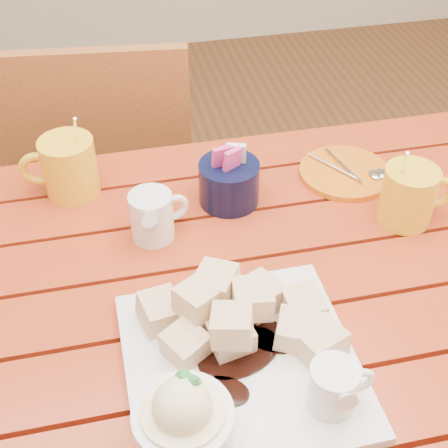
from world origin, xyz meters
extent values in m
cube|color=#A32E15|center=(0.00, -0.23, 0.73)|extent=(1.20, 0.11, 0.03)
cube|color=#A32E15|center=(0.00, -0.11, 0.73)|extent=(1.20, 0.11, 0.03)
cube|color=#A32E15|center=(0.00, 0.00, 0.73)|extent=(1.20, 0.11, 0.03)
cube|color=#A32E15|center=(0.00, 0.11, 0.73)|extent=(1.20, 0.11, 0.03)
cube|color=#A32E15|center=(0.00, 0.23, 0.73)|extent=(1.20, 0.11, 0.03)
cube|color=#A32E15|center=(0.00, 0.34, 0.73)|extent=(1.20, 0.11, 0.03)
cube|color=#A32E15|center=(0.00, 0.36, 0.68)|extent=(1.12, 0.04, 0.08)
cylinder|color=#A32E15|center=(0.55, 0.35, 0.36)|extent=(0.06, 0.06, 0.72)
cube|color=white|center=(0.01, -0.14, 0.76)|extent=(0.29, 0.29, 0.02)
cube|color=#C47D3B|center=(0.03, -0.09, 0.82)|extent=(0.06, 0.06, 0.04)
cube|color=#C47D3B|center=(0.09, -0.13, 0.79)|extent=(0.07, 0.07, 0.04)
cube|color=#C47D3B|center=(0.05, -0.05, 0.79)|extent=(0.07, 0.07, 0.04)
cube|color=#C47D3B|center=(-0.01, -0.06, 0.79)|extent=(0.07, 0.07, 0.04)
cube|color=#C47D3B|center=(-0.04, -0.07, 0.82)|extent=(0.07, 0.07, 0.04)
cube|color=#C47D3B|center=(-0.06, -0.11, 0.79)|extent=(0.07, 0.07, 0.04)
cube|color=#C47D3B|center=(-0.08, -0.05, 0.79)|extent=(0.06, 0.06, 0.04)
cube|color=#C47D3B|center=(0.11, -0.15, 0.79)|extent=(0.07, 0.07, 0.04)
cube|color=#C47D3B|center=(0.00, -0.12, 0.79)|extent=(0.06, 0.06, 0.04)
cube|color=#C47D3B|center=(0.10, -0.09, 0.79)|extent=(0.05, 0.05, 0.04)
cube|color=#C47D3B|center=(-0.01, -0.05, 0.82)|extent=(0.07, 0.07, 0.04)
cube|color=#C47D3B|center=(0.00, -0.12, 0.82)|extent=(0.07, 0.07, 0.04)
cylinder|color=white|center=(-0.08, -0.23, 0.79)|extent=(0.11, 0.11, 0.05)
cylinder|color=#FFF5BB|center=(-0.08, -0.23, 0.80)|extent=(0.09, 0.09, 0.03)
sphere|color=#FFF5BB|center=(-0.08, -0.23, 0.82)|extent=(0.07, 0.07, 0.07)
cone|color=#2C8839|center=(-0.07, -0.22, 0.85)|extent=(0.04, 0.04, 0.03)
cone|color=#2C8839|center=(-0.08, -0.21, 0.85)|extent=(0.03, 0.03, 0.03)
cylinder|color=white|center=(0.10, -0.22, 0.80)|extent=(0.06, 0.06, 0.06)
cylinder|color=black|center=(0.10, -0.22, 0.83)|extent=(0.05, 0.05, 0.01)
cone|color=white|center=(0.10, -0.25, 0.82)|extent=(0.03, 0.02, 0.03)
torus|color=white|center=(0.13, -0.22, 0.80)|extent=(0.04, 0.01, 0.04)
cylinder|color=yellow|center=(-0.19, 0.29, 0.80)|extent=(0.09, 0.09, 0.10)
cylinder|color=black|center=(-0.19, 0.29, 0.84)|extent=(0.08, 0.08, 0.01)
torus|color=yellow|center=(-0.24, 0.30, 0.80)|extent=(0.06, 0.02, 0.06)
cylinder|color=silver|center=(-0.17, 0.30, 0.84)|extent=(0.02, 0.06, 0.13)
cylinder|color=yellow|center=(0.34, 0.10, 0.80)|extent=(0.09, 0.09, 0.10)
cylinder|color=black|center=(0.34, 0.10, 0.84)|extent=(0.07, 0.07, 0.01)
torus|color=yellow|center=(0.39, 0.09, 0.80)|extent=(0.06, 0.02, 0.06)
cylinder|color=silver|center=(0.33, 0.11, 0.83)|extent=(0.03, 0.05, 0.13)
cylinder|color=white|center=(-0.07, 0.14, 0.79)|extent=(0.07, 0.07, 0.08)
cylinder|color=white|center=(-0.07, 0.14, 0.83)|extent=(0.05, 0.05, 0.01)
cone|color=white|center=(-0.07, 0.11, 0.82)|extent=(0.03, 0.03, 0.03)
torus|color=white|center=(-0.03, 0.14, 0.79)|extent=(0.05, 0.02, 0.05)
cylinder|color=black|center=(0.07, 0.21, 0.79)|extent=(0.10, 0.10, 0.07)
cube|color=#DB3B89|center=(0.06, 0.21, 0.84)|extent=(0.03, 0.02, 0.05)
cube|color=white|center=(0.08, 0.21, 0.84)|extent=(0.03, 0.02, 0.05)
cube|color=#DB3B89|center=(0.07, 0.20, 0.84)|extent=(0.04, 0.03, 0.05)
cylinder|color=orange|center=(0.29, 0.23, 0.76)|extent=(0.16, 0.16, 0.01)
cylinder|color=silver|center=(0.27, 0.24, 0.76)|extent=(0.07, 0.10, 0.01)
cylinder|color=silver|center=(0.29, 0.24, 0.76)|extent=(0.03, 0.12, 0.01)
ellipsoid|color=silver|center=(0.34, 0.21, 0.76)|extent=(0.02, 0.03, 0.01)
ellipsoid|color=silver|center=(0.35, 0.21, 0.76)|extent=(0.02, 0.03, 0.01)
cube|color=brown|center=(-0.13, 0.73, 0.44)|extent=(0.47, 0.47, 0.03)
cylinder|color=brown|center=(0.07, 0.89, 0.21)|extent=(0.04, 0.04, 0.42)
cylinder|color=brown|center=(-0.29, 0.93, 0.21)|extent=(0.04, 0.04, 0.42)
cylinder|color=brown|center=(0.03, 0.53, 0.21)|extent=(0.04, 0.04, 0.42)
cylinder|color=brown|center=(-0.33, 0.57, 0.21)|extent=(0.04, 0.04, 0.42)
cube|color=brown|center=(-0.15, 0.54, 0.67)|extent=(0.42, 0.08, 0.44)
camera|label=1|loc=(-0.12, -0.61, 1.41)|focal=50.00mm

